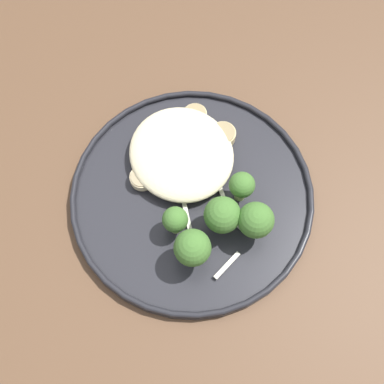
% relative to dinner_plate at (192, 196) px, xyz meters
% --- Properties ---
extents(ground, '(6.00, 6.00, 0.00)m').
position_rel_dinner_plate_xyz_m(ground, '(0.04, 0.02, -0.75)').
color(ground, '#2D2B28').
extents(wooden_dining_table, '(1.40, 1.00, 0.74)m').
position_rel_dinner_plate_xyz_m(wooden_dining_table, '(0.04, 0.02, -0.09)').
color(wooden_dining_table, brown).
rests_on(wooden_dining_table, ground).
extents(dinner_plate, '(0.29, 0.29, 0.02)m').
position_rel_dinner_plate_xyz_m(dinner_plate, '(0.00, 0.00, 0.00)').
color(dinner_plate, '#232328').
rests_on(dinner_plate, wooden_dining_table).
extents(noodle_bed, '(0.13, 0.12, 0.03)m').
position_rel_dinner_plate_xyz_m(noodle_bed, '(0.05, -0.02, 0.02)').
color(noodle_bed, beige).
rests_on(noodle_bed, dinner_plate).
extents(seared_scallop_center_golden, '(0.03, 0.03, 0.01)m').
position_rel_dinner_plate_xyz_m(seared_scallop_center_golden, '(0.08, -0.06, 0.01)').
color(seared_scallop_center_golden, '#E5C689').
rests_on(seared_scallop_center_golden, dinner_plate).
extents(seared_scallop_large_seared, '(0.02, 0.02, 0.02)m').
position_rel_dinner_plate_xyz_m(seared_scallop_large_seared, '(0.03, -0.04, 0.01)').
color(seared_scallop_large_seared, beige).
rests_on(seared_scallop_large_seared, dinner_plate).
extents(seared_scallop_half_hidden, '(0.03, 0.03, 0.02)m').
position_rel_dinner_plate_xyz_m(seared_scallop_half_hidden, '(0.05, -0.02, 0.01)').
color(seared_scallop_half_hidden, '#DBB77A').
rests_on(seared_scallop_half_hidden, dinner_plate).
extents(seared_scallop_right_edge, '(0.03, 0.03, 0.01)m').
position_rel_dinner_plate_xyz_m(seared_scallop_right_edge, '(0.08, -0.01, 0.01)').
color(seared_scallop_right_edge, '#DBB77A').
rests_on(seared_scallop_right_edge, dinner_plate).
extents(seared_scallop_tilted_round, '(0.04, 0.04, 0.01)m').
position_rel_dinner_plate_xyz_m(seared_scallop_tilted_round, '(0.04, 0.00, 0.01)').
color(seared_scallop_tilted_round, beige).
rests_on(seared_scallop_tilted_round, dinner_plate).
extents(seared_scallop_left_edge, '(0.03, 0.03, 0.01)m').
position_rel_dinner_plate_xyz_m(seared_scallop_left_edge, '(0.05, 0.04, 0.01)').
color(seared_scallop_left_edge, beige).
rests_on(seared_scallop_left_edge, dinner_plate).
extents(seared_scallop_rear_pale, '(0.03, 0.03, 0.02)m').
position_rel_dinner_plate_xyz_m(seared_scallop_rear_pale, '(0.03, -0.07, 0.01)').
color(seared_scallop_rear_pale, '#E5C689').
rests_on(seared_scallop_rear_pale, dinner_plate).
extents(broccoli_floret_rear_charred, '(0.03, 0.03, 0.05)m').
position_rel_dinner_plate_xyz_m(broccoli_floret_rear_charred, '(-0.02, 0.04, 0.03)').
color(broccoli_floret_rear_charred, '#89A356').
rests_on(broccoli_floret_rear_charred, dinner_plate).
extents(broccoli_floret_beside_noodles, '(0.03, 0.03, 0.05)m').
position_rel_dinner_plate_xyz_m(broccoli_floret_beside_noodles, '(-0.03, -0.04, 0.03)').
color(broccoli_floret_beside_noodles, '#89A356').
rests_on(broccoli_floret_beside_noodles, dinner_plate).
extents(broccoli_floret_split_head, '(0.04, 0.04, 0.06)m').
position_rel_dinner_plate_xyz_m(broccoli_floret_split_head, '(-0.05, -0.00, 0.04)').
color(broccoli_floret_split_head, '#89A356').
rests_on(broccoli_floret_split_head, dinner_plate).
extents(broccoli_floret_tall_stalk, '(0.04, 0.04, 0.06)m').
position_rel_dinner_plate_xyz_m(broccoli_floret_tall_stalk, '(-0.08, -0.03, 0.04)').
color(broccoli_floret_tall_stalk, '#89A356').
rests_on(broccoli_floret_tall_stalk, dinner_plate).
extents(broccoli_floret_center_pile, '(0.04, 0.04, 0.06)m').
position_rel_dinner_plate_xyz_m(broccoli_floret_center_pile, '(-0.06, 0.05, 0.04)').
color(broccoli_floret_center_pile, '#89A356').
rests_on(broccoli_floret_center_pile, dinner_plate).
extents(onion_sliver_short_strip, '(0.01, 0.04, 0.00)m').
position_rel_dinner_plate_xyz_m(onion_sliver_short_strip, '(-0.09, 0.02, 0.01)').
color(onion_sliver_short_strip, silver).
rests_on(onion_sliver_short_strip, dinner_plate).
extents(onion_sliver_pale_crescent, '(0.04, 0.01, 0.00)m').
position_rel_dinner_plate_xyz_m(onion_sliver_pale_crescent, '(-0.05, -0.02, 0.01)').
color(onion_sliver_pale_crescent, silver).
rests_on(onion_sliver_pale_crescent, dinner_plate).
extents(onion_sliver_curled_piece, '(0.04, 0.02, 0.00)m').
position_rel_dinner_plate_xyz_m(onion_sliver_curled_piece, '(-0.02, 0.02, 0.01)').
color(onion_sliver_curled_piece, silver).
rests_on(onion_sliver_curled_piece, dinner_plate).
extents(onion_sliver_long_sliver, '(0.04, 0.02, 0.00)m').
position_rel_dinner_plate_xyz_m(onion_sliver_long_sliver, '(-0.03, -0.03, 0.01)').
color(onion_sliver_long_sliver, silver).
rests_on(onion_sliver_long_sliver, dinner_plate).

